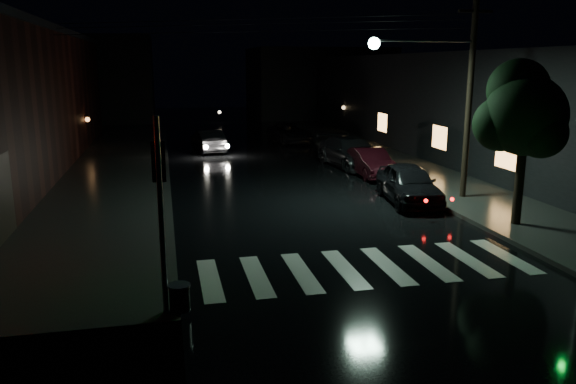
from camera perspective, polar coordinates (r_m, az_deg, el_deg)
ground at (r=14.23m, az=-2.88°, el=-9.25°), size 120.00×120.00×0.00m
sidewalk_left at (r=27.67m, az=-18.15°, el=1.20°), size 6.00×44.00×0.15m
sidewalk_right at (r=30.08m, az=11.58°, el=2.47°), size 4.00×44.00×0.15m
building_right at (r=36.52m, az=19.40°, el=8.42°), size 10.00×40.00×6.00m
building_far_left at (r=58.55m, az=-20.55°, el=10.71°), size 14.00×10.00×8.00m
building_far_right at (r=60.25m, az=3.14°, el=11.04°), size 14.00×10.00×7.00m
crosswalk at (r=15.41m, az=7.95°, el=-7.56°), size 9.00×3.00×0.01m
signal_pole_corner at (r=12.16m, az=-11.85°, el=-5.67°), size 0.68×0.61×4.20m
street_tree at (r=19.82m, az=22.83°, el=7.20°), size 3.10×2.90×5.40m
utility_pole at (r=22.84m, az=16.56°, el=10.43°), size 4.92×0.44×8.00m
parked_car_a at (r=22.61m, az=12.15°, el=0.85°), size 2.37×4.70×1.53m
parked_car_b at (r=27.68m, az=8.36°, el=2.99°), size 1.45×4.13×1.36m
parked_car_c at (r=30.12m, az=6.42°, el=4.03°), size 2.79×5.61×1.56m
parked_car_d at (r=39.62m, az=0.19°, el=6.02°), size 2.80×4.97×1.31m
oncoming_car at (r=35.60m, az=-8.13°, el=5.19°), size 2.01×4.38×1.39m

